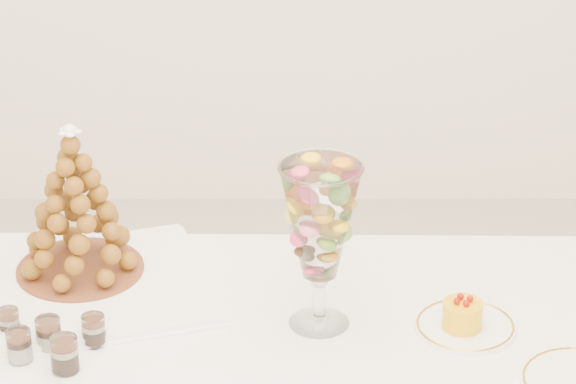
{
  "coord_description": "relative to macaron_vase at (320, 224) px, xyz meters",
  "views": [
    {
      "loc": [
        0.06,
        -2.38,
        2.26
      ],
      "look_at": [
        0.06,
        0.22,
        0.93
      ],
      "focal_mm": 85.0,
      "sensor_mm": 36.0,
      "label": 1
    }
  ],
  "objects": [
    {
      "name": "lace_tray",
      "position": [
        -0.55,
        0.12,
        -0.23
      ],
      "size": [
        0.7,
        0.6,
        0.02
      ],
      "primitive_type": "cube",
      "rotation": [
        0.0,
        0.0,
        0.29
      ],
      "color": "white",
      "rests_on": "buffet_table"
    },
    {
      "name": "macaron_vase",
      "position": [
        0.0,
        0.0,
        0.0
      ],
      "size": [
        0.17,
        0.17,
        0.37
      ],
      "color": "white",
      "rests_on": "buffet_table"
    },
    {
      "name": "cake_plate",
      "position": [
        0.31,
        -0.02,
        -0.24
      ],
      "size": [
        0.22,
        0.22,
        0.01
      ],
      "primitive_type": "cylinder",
      "color": "white",
      "rests_on": "buffet_table"
    },
    {
      "name": "verrine_a",
      "position": [
        -0.66,
        -0.05,
        -0.21
      ],
      "size": [
        0.06,
        0.06,
        0.06
      ],
      "primitive_type": "cylinder",
      "rotation": [
        0.0,
        0.0,
        0.32
      ],
      "color": "white",
      "rests_on": "buffet_table"
    },
    {
      "name": "verrine_b",
      "position": [
        -0.57,
        -0.1,
        -0.21
      ],
      "size": [
        0.06,
        0.06,
        0.07
      ],
      "primitive_type": "cylinder",
      "rotation": [
        0.0,
        0.0,
        0.21
      ],
      "color": "white",
      "rests_on": "buffet_table"
    },
    {
      "name": "verrine_c",
      "position": [
        -0.48,
        -0.08,
        -0.21
      ],
      "size": [
        0.05,
        0.05,
        0.07
      ],
      "primitive_type": "cylinder",
      "rotation": [
        0.0,
        0.0,
        -0.01
      ],
      "color": "white",
      "rests_on": "buffet_table"
    },
    {
      "name": "verrine_d",
      "position": [
        -0.62,
        -0.14,
        -0.21
      ],
      "size": [
        0.07,
        0.07,
        0.07
      ],
      "primitive_type": "cylinder",
      "rotation": [
        0.0,
        0.0,
        0.34
      ],
      "color": "white",
      "rests_on": "buffet_table"
    },
    {
      "name": "verrine_e",
      "position": [
        -0.52,
        -0.18,
        -0.2
      ],
      "size": [
        0.07,
        0.07,
        0.08
      ],
      "primitive_type": "cylinder",
      "rotation": [
        0.0,
        0.0,
        0.3
      ],
      "color": "white",
      "rests_on": "buffet_table"
    },
    {
      "name": "croquembouche",
      "position": [
        -0.54,
        0.19,
        -0.05
      ],
      "size": [
        0.3,
        0.3,
        0.36
      ],
      "rotation": [
        0.0,
        0.0,
        -0.31
      ],
      "color": "brown",
      "rests_on": "lace_tray"
    },
    {
      "name": "mousse_cake",
      "position": [
        0.3,
        -0.03,
        -0.2
      ],
      "size": [
        0.09,
        0.09,
        0.08
      ],
      "color": "#F1B20B",
      "rests_on": "cake_plate"
    }
  ]
}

